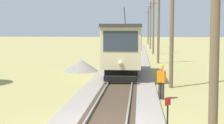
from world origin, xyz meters
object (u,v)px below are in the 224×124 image
at_px(red_tram, 124,47).
at_px(gravel_pile, 82,65).
at_px(utility_pole_far, 153,25).
at_px(trackside_signal_marker, 168,112).
at_px(utility_pole_distant, 150,24).
at_px(utility_pole_mid, 159,24).
at_px(utility_pole_near_tram, 172,19).
at_px(utility_pole_horizon, 148,26).
at_px(track_worker, 161,80).

bearing_deg(red_tram, gravel_pile, 141.66).
relative_size(utility_pole_far, trackside_signal_marker, 6.74).
bearing_deg(utility_pole_distant, utility_pole_mid, -90.00).
bearing_deg(utility_pole_mid, utility_pole_near_tram, -90.00).
height_order(utility_pole_distant, utility_pole_horizon, utility_pole_distant).
distance_m(gravel_pile, track_worker, 11.97).
relative_size(utility_pole_near_tram, track_worker, 4.51).
relative_size(utility_pole_near_tram, utility_pole_horizon, 0.98).
distance_m(utility_pole_distant, utility_pole_horizon, 15.75).
distance_m(red_tram, track_worker, 7.97).
height_order(red_tram, utility_pole_mid, utility_pole_mid).
xyz_separation_m(red_tram, utility_pole_near_tram, (3.04, -4.12, 1.92)).
height_order(utility_pole_horizon, track_worker, utility_pole_horizon).
xyz_separation_m(utility_pole_mid, utility_pole_far, (0.00, 12.62, 0.08)).
relative_size(utility_pole_near_tram, utility_pole_distant, 0.96).
bearing_deg(track_worker, trackside_signal_marker, -158.73).
relative_size(red_tram, gravel_pile, 2.92).
bearing_deg(trackside_signal_marker, gravel_pile, 110.30).
bearing_deg(utility_pole_near_tram, utility_pole_horizon, 90.00).
relative_size(utility_pole_mid, track_worker, 4.37).
bearing_deg(utility_pole_horizon, red_tram, -93.45).
height_order(utility_pole_mid, utility_pole_horizon, utility_pole_horizon).
bearing_deg(utility_pole_distant, gravel_pile, -101.79).
bearing_deg(utility_pole_near_tram, utility_pole_far, 90.00).
bearing_deg(red_tram, track_worker, -73.43).
relative_size(utility_pole_mid, utility_pole_distant, 0.93).
height_order(utility_pole_distant, track_worker, utility_pole_distant).
xyz_separation_m(red_tram, utility_pole_horizon, (3.04, 50.57, 1.99)).
xyz_separation_m(utility_pole_distant, trackside_signal_marker, (-0.91, -47.51, -3.61)).
height_order(utility_pole_near_tram, utility_pole_mid, utility_pole_near_tram).
bearing_deg(gravel_pile, trackside_signal_marker, -69.70).
bearing_deg(utility_pole_far, utility_pole_horizon, 90.00).
distance_m(utility_pole_distant, trackside_signal_marker, 47.66).
bearing_deg(utility_pole_near_tram, red_tram, 126.48).
height_order(utility_pole_far, utility_pole_distant, utility_pole_distant).
bearing_deg(utility_pole_distant, utility_pole_near_tram, -90.00).
xyz_separation_m(utility_pole_near_tram, utility_pole_far, (0.00, 26.48, -0.04)).
distance_m(utility_pole_near_tram, utility_pole_far, 26.48).
distance_m(red_tram, trackside_signal_marker, 12.96).
height_order(utility_pole_horizon, gravel_pile, utility_pole_horizon).
bearing_deg(gravel_pile, red_tram, -38.34).
bearing_deg(gravel_pile, utility_pole_mid, 45.86).
distance_m(utility_pole_distant, gravel_pile, 32.86).
xyz_separation_m(utility_pole_near_tram, utility_pole_distant, (0.00, 38.94, 0.16)).
relative_size(red_tram, utility_pole_horizon, 1.04).
xyz_separation_m(utility_pole_mid, gravel_pile, (-6.67, -6.87, -3.51)).
distance_m(utility_pole_mid, utility_pole_horizon, 40.83).
relative_size(utility_pole_distant, utility_pole_horizon, 1.02).
bearing_deg(trackside_signal_marker, utility_pole_far, 88.51).
height_order(utility_pole_near_tram, utility_pole_far, utility_pole_near_tram).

